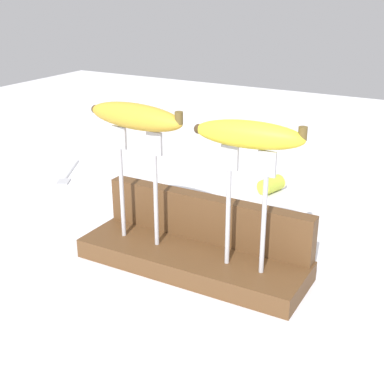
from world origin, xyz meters
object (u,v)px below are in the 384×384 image
(banana_raised_left, at_px, (135,116))
(fork_fallen_near, at_px, (68,175))
(fork_stand_left, at_px, (138,176))
(banana_raised_right, at_px, (249,134))
(fork_stand_right, at_px, (246,199))
(banana_chunk_near, at_px, (271,185))

(banana_raised_left, relative_size, fork_fallen_near, 1.13)
(fork_stand_left, relative_size, banana_raised_right, 1.17)
(banana_raised_left, distance_m, fork_fallen_near, 0.51)
(fork_stand_right, relative_size, fork_fallen_near, 1.17)
(banana_raised_left, height_order, fork_fallen_near, banana_raised_left)
(fork_stand_left, distance_m, banana_raised_right, 0.21)
(fork_fallen_near, relative_size, banana_chunk_near, 2.46)
(fork_stand_left, height_order, banana_raised_right, banana_raised_right)
(banana_raised_left, xyz_separation_m, banana_chunk_near, (0.08, 0.38, -0.22))
(banana_chunk_near, bearing_deg, fork_stand_left, -102.14)
(fork_stand_right, relative_size, banana_raised_right, 1.16)
(fork_stand_left, xyz_separation_m, banana_raised_right, (0.19, -0.00, 0.09))
(fork_stand_left, bearing_deg, banana_chunk_near, 77.86)
(fork_stand_right, bearing_deg, banana_raised_right, -174.31)
(banana_chunk_near, bearing_deg, fork_stand_right, -74.69)
(fork_stand_right, distance_m, banana_raised_right, 0.09)
(fork_stand_right, bearing_deg, fork_fallen_near, 156.70)
(banana_raised_left, bearing_deg, banana_raised_right, -0.00)
(fork_stand_right, distance_m, banana_chunk_near, 0.42)
(banana_chunk_near, bearing_deg, banana_raised_left, -102.15)
(fork_stand_left, height_order, fork_fallen_near, fork_stand_left)
(banana_raised_right, bearing_deg, fork_stand_left, 180.00)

